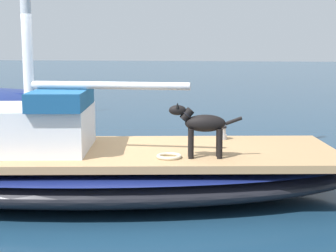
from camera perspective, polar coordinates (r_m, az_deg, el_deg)
name	(u,v)px	position (r m, az deg, el deg)	size (l,w,h in m)	color
ground_plane	(98,195)	(7.31, -7.85, -7.66)	(120.00, 120.00, 0.00)	navy
sailboat_main	(97,172)	(7.22, -7.91, -5.11)	(3.66, 7.55, 0.66)	black
cabin_house	(14,125)	(7.29, -16.79, 0.11)	(1.74, 2.42, 0.84)	silver
dog_black	(202,125)	(6.50, 3.78, 0.10)	(0.29, 0.94, 0.70)	black
deck_winch	(222,133)	(7.84, 6.01, -0.79)	(0.16, 0.16, 0.21)	#B7B7BC
coiled_rope	(169,156)	(6.54, 0.12, -3.39)	(0.32, 0.32, 0.04)	beige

